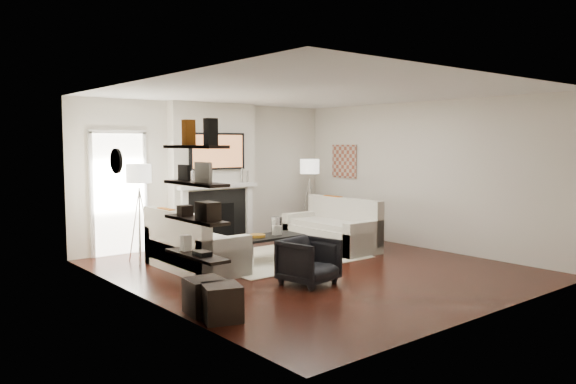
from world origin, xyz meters
TOP-DOWN VIEW (x-y plane):
  - room_envelope at (0.00, 0.00)m, footprint 6.00×6.00m
  - chimney_breast at (0.00, 2.88)m, footprint 1.80×0.25m
  - fireplace_surround at (0.00, 2.74)m, footprint 1.30×0.02m
  - firebox at (0.00, 2.73)m, footprint 0.75×0.02m
  - mantel_pilaster_l at (-0.72, 2.71)m, footprint 0.12×0.08m
  - mantel_pilaster_r at (0.72, 2.71)m, footprint 0.12×0.08m
  - mantel_shelf at (0.00, 2.69)m, footprint 1.70×0.18m
  - tv_body at (0.00, 2.71)m, footprint 1.20×0.06m
  - tv_screen at (0.00, 2.68)m, footprint 1.10×0.00m
  - candlestick_l_tall at (-0.55, 2.70)m, footprint 0.04×0.04m
  - candlestick_l_short at (-0.68, 2.70)m, footprint 0.04×0.04m
  - candlestick_r_tall at (0.55, 2.70)m, footprint 0.04×0.04m
  - candlestick_r_short at (0.68, 2.70)m, footprint 0.04×0.04m
  - hallway_panel at (-1.85, 2.98)m, footprint 0.90×0.02m
  - door_trim_l at (-2.33, 2.96)m, footprint 0.06×0.06m
  - door_trim_r at (-1.37, 2.96)m, footprint 0.06×0.06m
  - door_trim_top at (-1.85, 2.96)m, footprint 1.02×0.06m
  - rug at (0.10, 0.96)m, footprint 2.60×2.00m
  - loveseat_left_base at (-1.42, 1.11)m, footprint 0.85×1.80m
  - loveseat_left_back at (-1.75, 1.11)m, footprint 0.18×1.80m
  - loveseat_left_arm_n at (-1.42, 0.30)m, footprint 0.85×0.18m
  - loveseat_left_arm_s at (-1.42, 1.92)m, footprint 0.85×0.18m
  - loveseat_left_cushion at (-1.37, 1.11)m, footprint 0.63×1.44m
  - pillow_left_orange at (-1.75, 1.41)m, footprint 0.10×0.42m
  - pillow_left_charcoal at (-1.75, 0.81)m, footprint 0.10×0.40m
  - loveseat_right_base at (1.31, 0.96)m, footprint 0.85×1.80m
  - loveseat_right_back at (1.64, 0.96)m, footprint 0.18×1.80m
  - loveseat_right_arm_n at (1.31, 0.15)m, footprint 0.85×0.18m
  - loveseat_right_arm_s at (1.31, 1.77)m, footprint 0.85×0.18m
  - loveseat_right_cushion at (1.26, 0.96)m, footprint 0.63×1.44m
  - pillow_right_orange at (1.64, 1.26)m, footprint 0.10×0.42m
  - pillow_right_charcoal at (1.64, 0.66)m, footprint 0.10×0.40m
  - coffee_table at (-0.16, 0.87)m, footprint 1.10×0.55m
  - coffee_leg_nw at (-0.66, 0.65)m, footprint 0.02×0.02m
  - coffee_leg_ne at (0.34, 0.65)m, footprint 0.02×0.02m
  - coffee_leg_sw at (-0.66, 1.09)m, footprint 0.02×0.02m
  - coffee_leg_se at (0.34, 1.09)m, footprint 0.02×0.02m
  - hurricane_glass at (-0.01, 0.87)m, footprint 0.18×0.18m
  - hurricane_candle at (-0.01, 0.87)m, footprint 0.11×0.11m
  - copper_bowl at (-0.41, 0.87)m, footprint 0.26×0.26m
  - armchair at (-0.67, -0.67)m, footprint 0.77×0.74m
  - lamp_left_post at (-1.85, 2.15)m, footprint 0.02×0.02m
  - lamp_left_shade at (-1.85, 2.15)m, footprint 0.40×0.40m
  - lamp_left_leg_a at (-1.74, 2.15)m, footprint 0.25×0.02m
  - lamp_left_leg_b at (-1.91, 2.24)m, footprint 0.14×0.22m
  - lamp_left_leg_c at (-1.91, 2.05)m, footprint 0.14×0.22m
  - lamp_right_post at (2.05, 2.39)m, footprint 0.02×0.02m
  - lamp_right_shade at (2.05, 2.39)m, footprint 0.40×0.40m
  - lamp_right_leg_a at (2.16, 2.39)m, footprint 0.25×0.02m
  - lamp_right_leg_b at (2.00, 2.48)m, footprint 0.14×0.22m
  - lamp_right_leg_c at (1.99, 2.29)m, footprint 0.14×0.22m
  - console_top at (2.57, 2.13)m, footprint 0.35×1.20m
  - console_leg_n at (2.57, 1.58)m, footprint 0.30×0.04m
  - console_leg_s at (2.57, 2.68)m, footprint 0.30×0.04m
  - wall_art at (2.73, 2.05)m, footprint 0.03×0.70m
  - shelf_bottom at (-2.62, -1.00)m, footprint 0.25×1.00m
  - shelf_lower at (-2.62, -1.00)m, footprint 0.25×1.00m
  - shelf_upper at (-2.62, -1.00)m, footprint 0.25×1.00m
  - shelf_top at (-2.62, -1.00)m, footprint 0.25×1.00m
  - decor_magfile_a at (-2.62, -1.33)m, footprint 0.12×0.10m
  - decor_magfile_b at (-2.62, -0.87)m, footprint 0.12×0.10m
  - decor_frame_a at (-2.62, -1.17)m, footprint 0.04×0.30m
  - decor_frame_b at (-2.62, -0.75)m, footprint 0.04×0.22m
  - decor_wine_rack at (-2.62, -1.25)m, footprint 0.18×0.25m
  - decor_box_small at (-2.62, -0.76)m, footprint 0.15×0.12m
  - decor_books at (-2.62, -1.13)m, footprint 0.14×0.20m
  - decor_box_tall at (-2.62, -0.76)m, footprint 0.10×0.10m
  - clock_rim at (-2.73, 0.90)m, footprint 0.04×0.34m
  - clock_face at (-2.71, 0.90)m, footprint 0.01×0.29m
  - ottoman_near at (-2.47, -0.91)m, footprint 0.44×0.44m
  - ottoman_far at (-2.47, -1.27)m, footprint 0.51×0.51m

SIDE VIEW (x-z plane):
  - rug at x=0.10m, z-range 0.00..0.01m
  - coffee_leg_nw at x=-0.66m, z-range 0.00..0.38m
  - coffee_leg_ne at x=0.34m, z-range 0.00..0.38m
  - coffee_leg_sw at x=-0.66m, z-range 0.00..0.38m
  - coffee_leg_se at x=0.34m, z-range 0.00..0.38m
  - ottoman_near at x=-2.47m, z-range 0.00..0.40m
  - ottoman_far at x=-2.47m, z-range 0.00..0.40m
  - loveseat_left_base at x=-1.42m, z-range 0.00..0.42m
  - loveseat_right_base at x=1.31m, z-range 0.00..0.42m
  - loveseat_left_arm_n at x=-1.42m, z-range 0.00..0.60m
  - loveseat_left_arm_s at x=-1.42m, z-range 0.00..0.60m
  - loveseat_right_arm_n at x=1.31m, z-range 0.00..0.60m
  - loveseat_right_arm_s at x=1.31m, z-range 0.00..0.60m
  - armchair at x=-0.67m, z-range 0.00..0.69m
  - console_leg_n at x=2.57m, z-range 0.00..0.71m
  - console_leg_s at x=2.57m, z-range 0.00..0.71m
  - coffee_table at x=-0.16m, z-range 0.38..0.42m
  - copper_bowl at x=-0.41m, z-range 0.42..0.47m
  - firebox at x=0.00m, z-range 0.12..0.78m
  - loveseat_left_cushion at x=-1.37m, z-range 0.42..0.52m
  - loveseat_right_cushion at x=1.26m, z-range 0.42..0.52m
  - hurricane_candle at x=-0.01m, z-range 0.41..0.58m
  - fireplace_surround at x=0.00m, z-range 0.00..1.04m
  - loveseat_left_back at x=-1.75m, z-range 0.13..0.93m
  - loveseat_right_back at x=1.64m, z-range 0.13..0.93m
  - mantel_pilaster_l at x=-0.72m, z-range 0.00..1.10m
  - mantel_pilaster_r at x=0.72m, z-range 0.00..1.10m
  - hurricane_glass at x=-0.01m, z-range 0.40..0.72m
  - lamp_left_leg_a at x=-1.74m, z-range -0.02..1.22m
  - lamp_left_leg_b at x=-1.91m, z-range -0.02..1.22m
  - lamp_left_leg_c at x=-1.91m, z-range -0.02..1.22m
  - lamp_right_leg_a at x=2.16m, z-range -0.02..1.22m
  - lamp_right_leg_b at x=2.00m, z-range -0.02..1.22m
  - lamp_right_leg_c at x=1.99m, z-range -0.02..1.22m
  - lamp_left_post at x=-1.85m, z-range 0.00..1.20m
  - lamp_right_post at x=2.05m, z-range 0.00..1.20m
  - shelf_bottom at x=-2.62m, z-range 0.68..0.72m
  - pillow_left_charcoal at x=-1.75m, z-range 0.52..0.92m
  - pillow_right_charcoal at x=1.64m, z-range 0.52..0.92m
  - pillow_left_orange at x=-1.75m, z-range 0.52..0.94m
  - pillow_right_orange at x=1.64m, z-range 0.52..0.94m
  - console_top at x=2.57m, z-range 0.71..0.75m
  - decor_books at x=-2.62m, z-range 0.72..0.77m
  - decor_box_tall at x=-2.62m, z-range 0.72..0.90m
  - door_trim_l at x=-2.33m, z-range -0.03..2.13m
  - door_trim_r at x=-1.37m, z-range -0.03..2.13m
  - hallway_panel at x=-1.85m, z-range 0.00..2.10m
  - shelf_lower at x=-2.62m, z-range 1.08..1.12m
  - mantel_shelf at x=0.00m, z-range 1.09..1.16m
  - decor_box_small at x=-2.62m, z-range 1.12..1.24m
  - decor_wine_rack at x=-2.62m, z-range 1.12..1.32m
  - candlestick_l_short at x=-0.68m, z-range 1.15..1.40m
  - candlestick_r_short at x=0.68m, z-range 1.15..1.40m
  - candlestick_l_tall at x=-0.55m, z-range 1.16..1.45m
  - candlestick_r_tall at x=0.55m, z-range 1.16..1.45m
  - room_envelope at x=0.00m, z-range -1.65..4.35m
  - chimney_breast at x=0.00m, z-range 0.00..2.70m
  - lamp_left_shade at x=-1.85m, z-range 1.30..1.60m
  - lamp_right_shade at x=2.05m, z-range 1.30..1.60m
  - shelf_upper at x=-2.62m, z-range 1.48..1.52m
  - wall_art at x=2.73m, z-range 1.20..1.90m
  - decor_frame_b at x=-2.62m, z-range 1.52..1.70m
  - decor_frame_a at x=-2.62m, z-range 1.52..1.74m
  - clock_rim at x=-2.73m, z-range 1.53..1.87m
  - clock_face at x=-2.71m, z-range 1.55..1.84m
  - tv_screen at x=0.00m, z-range 1.47..2.09m
  - tv_body at x=0.00m, z-range 1.43..2.13m
  - shelf_top at x=-2.62m, z-range 1.88..1.92m
  - decor_magfile_a at x=-2.62m, z-range 1.92..2.20m
  - decor_magfile_b at x=-2.62m, z-range 1.92..2.20m
  - door_trim_top at x=-1.85m, z-range 2.10..2.16m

